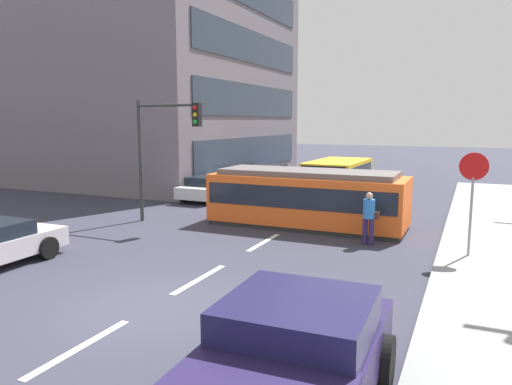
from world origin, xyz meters
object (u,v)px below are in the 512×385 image
object	(u,v)px
streetcar_tram	(307,197)
pedestrian_crossing	(369,215)
city_bus	(338,175)
pickup_truck_parked	(285,370)
parked_sedan_far	(269,174)
stop_sign	(473,183)
traffic_light_mast	(164,137)
parked_sedan_mid	(212,187)

from	to	relation	value
streetcar_tram	pedestrian_crossing	distance (m)	3.23
city_bus	pickup_truck_parked	bearing A→B (deg)	-77.06
city_bus	pedestrian_crossing	distance (m)	10.83
streetcar_tram	parked_sedan_far	bearing A→B (deg)	119.57
streetcar_tram	pickup_truck_parked	world-z (taller)	streetcar_tram
city_bus	streetcar_tram	bearing A→B (deg)	-82.90
pedestrian_crossing	parked_sedan_far	bearing A→B (deg)	124.85
streetcar_tram	city_bus	size ratio (longest dim) A/B	1.36
pickup_truck_parked	stop_sign	xyz separation A→B (m)	(2.00, 9.17, 1.40)
city_bus	traffic_light_mast	size ratio (longest dim) A/B	1.13
city_bus	stop_sign	bearing A→B (deg)	-58.52
pickup_truck_parked	parked_sedan_mid	world-z (taller)	pickup_truck_parked
city_bus	stop_sign	xyz separation A→B (m)	(6.58, -10.74, 1.18)
stop_sign	traffic_light_mast	size ratio (longest dim) A/B	0.62
parked_sedan_far	stop_sign	bearing A→B (deg)	-48.25
streetcar_tram	traffic_light_mast	world-z (taller)	traffic_light_mast
pickup_truck_parked	stop_sign	world-z (taller)	stop_sign
pickup_truck_parked	parked_sedan_far	world-z (taller)	pickup_truck_parked
pickup_truck_parked	stop_sign	distance (m)	9.49
parked_sedan_mid	parked_sedan_far	bearing A→B (deg)	86.84
city_bus	parked_sedan_far	world-z (taller)	city_bus
streetcar_tram	parked_sedan_far	distance (m)	11.98
streetcar_tram	stop_sign	xyz separation A→B (m)	(5.54, -2.42, 1.11)
pedestrian_crossing	pickup_truck_parked	xyz separation A→B (m)	(0.90, -9.73, -0.15)
streetcar_tram	city_bus	distance (m)	8.39
city_bus	pickup_truck_parked	world-z (taller)	city_bus
pedestrian_crossing	stop_sign	bearing A→B (deg)	-10.82
pedestrian_crossing	parked_sedan_mid	world-z (taller)	pedestrian_crossing
city_bus	stop_sign	world-z (taller)	stop_sign
pedestrian_crossing	parked_sedan_mid	size ratio (longest dim) A/B	0.40
pedestrian_crossing	traffic_light_mast	distance (m)	8.04
city_bus	stop_sign	distance (m)	12.65
parked_sedan_far	city_bus	bearing A→B (deg)	-23.16
streetcar_tram	parked_sedan_far	world-z (taller)	streetcar_tram
traffic_light_mast	pedestrian_crossing	bearing A→B (deg)	-0.82
stop_sign	pickup_truck_parked	bearing A→B (deg)	-102.32
parked_sedan_far	traffic_light_mast	distance (m)	12.47
parked_sedan_mid	pedestrian_crossing	bearing A→B (deg)	-33.20
pickup_truck_parked	parked_sedan_far	size ratio (longest dim) A/B	1.13
pedestrian_crossing	parked_sedan_mid	xyz separation A→B (m)	(-8.90, 5.82, -0.32)
pickup_truck_parked	stop_sign	size ratio (longest dim) A/B	1.76
pedestrian_crossing	stop_sign	world-z (taller)	stop_sign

